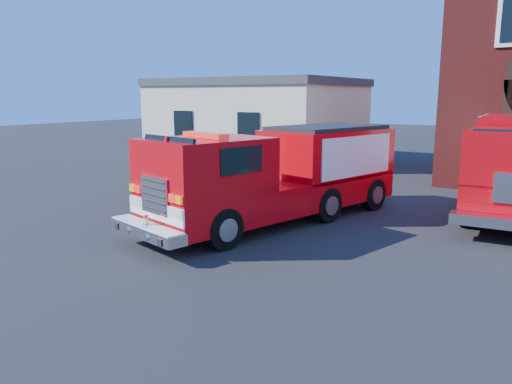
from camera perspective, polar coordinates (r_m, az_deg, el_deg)
The scene contains 4 objects.
ground at distance 12.71m, azimuth 2.95°, elevation -4.89°, with size 100.00×100.00×0.00m, color black.
side_building at distance 28.04m, azimuth 0.29°, elevation 8.41°, with size 10.20×8.20×4.35m.
fire_engine at distance 13.81m, azimuth 2.77°, elevation 2.13°, with size 4.34×8.77×2.61m.
pickup_truck at distance 19.20m, azimuth -6.30°, elevation 3.17°, with size 3.27×6.00×1.86m.
Camera 1 is at (6.08, -10.61, 3.48)m, focal length 35.00 mm.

